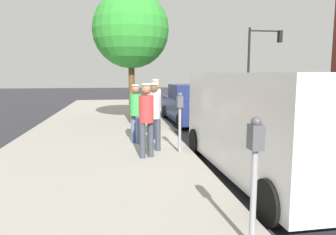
# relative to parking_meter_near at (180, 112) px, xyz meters

# --- Properties ---
(ground_plane) EXTENTS (80.00, 80.00, 0.00)m
(ground_plane) POSITION_rel_parking_meter_near_xyz_m (-1.35, -0.88, -1.18)
(ground_plane) COLOR #2D2D33
(sidewalk_slab) EXTENTS (5.00, 32.00, 0.15)m
(sidewalk_slab) POSITION_rel_parking_meter_near_xyz_m (2.15, -0.88, -1.11)
(sidewalk_slab) COLOR #9E998E
(sidewalk_slab) RESTS_ON ground
(parking_meter_near) EXTENTS (0.14, 0.18, 1.52)m
(parking_meter_near) POSITION_rel_parking_meter_near_xyz_m (0.00, 0.00, 0.00)
(parking_meter_near) COLOR gray
(parking_meter_near) RESTS_ON sidewalk_slab
(parking_meter_far) EXTENTS (0.14, 0.18, 1.52)m
(parking_meter_far) POSITION_rel_parking_meter_near_xyz_m (0.00, 4.50, 0.00)
(parking_meter_far) COLOR gray
(parking_meter_far) RESTS_ON sidewalk_slab
(pedestrian_in_gray) EXTENTS (0.34, 0.34, 1.74)m
(pedestrian_in_gray) POSITION_rel_parking_meter_near_xyz_m (0.62, -0.33, -0.03)
(pedestrian_in_gray) COLOR #383D47
(pedestrian_in_gray) RESTS_ON sidewalk_slab
(pedestrian_in_white) EXTENTS (0.34, 0.35, 1.81)m
(pedestrian_in_white) POSITION_rel_parking_meter_near_xyz_m (0.42, -1.73, 0.02)
(pedestrian_in_white) COLOR #4C608C
(pedestrian_in_white) RESTS_ON sidewalk_slab
(pedestrian_in_red) EXTENTS (0.34, 0.34, 1.76)m
(pedestrian_in_red) POSITION_rel_parking_meter_near_xyz_m (0.87, 0.35, -0.02)
(pedestrian_in_red) COLOR #383D47
(pedestrian_in_red) RESTS_ON sidewalk_slab
(pedestrian_in_green) EXTENTS (0.34, 0.34, 1.68)m
(pedestrian_in_green) POSITION_rel_parking_meter_near_xyz_m (1.03, -1.29, -0.07)
(pedestrian_in_green) COLOR #4C608C
(pedestrian_in_green) RESTS_ON sidewalk_slab
(parked_van) EXTENTS (2.24, 5.25, 2.15)m
(parked_van) POSITION_rel_parking_meter_near_xyz_m (-1.50, 1.71, -0.03)
(parked_van) COLOR white
(parked_van) RESTS_ON ground
(parked_sedan_behind) EXTENTS (2.07, 4.46, 1.65)m
(parked_sedan_behind) POSITION_rel_parking_meter_near_xyz_m (-1.60, -5.88, -0.43)
(parked_sedan_behind) COLOR navy
(parked_sedan_behind) RESTS_ON ground
(traffic_light_corner) EXTENTS (2.48, 0.42, 5.20)m
(traffic_light_corner) POSITION_rel_parking_meter_near_xyz_m (-8.14, -13.36, 2.34)
(traffic_light_corner) COLOR black
(traffic_light_corner) RESTS_ON ground
(street_tree) EXTENTS (3.00, 3.00, 5.18)m
(street_tree) POSITION_rel_parking_meter_near_xyz_m (0.99, -5.13, 2.64)
(street_tree) COLOR brown
(street_tree) RESTS_ON sidewalk_slab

